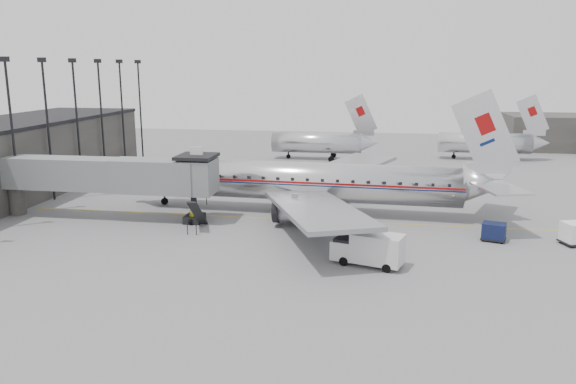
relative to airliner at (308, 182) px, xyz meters
name	(u,v)px	position (x,y,z in m)	size (l,w,h in m)	color
ground	(286,238)	(-0.78, -8.96, -3.13)	(160.00, 160.00, 0.00)	slate
apron_line	(327,221)	(2.22, -2.96, -3.12)	(0.15, 60.00, 0.01)	gold
jet_bridge	(119,176)	(-17.45, -5.30, 1.05)	(21.00, 6.20, 7.10)	slate
floodlight_masts	(63,121)	(-28.28, 4.04, 5.24)	(0.90, 42.25, 15.25)	black
distant_aircraft_near	(318,142)	(-2.58, 33.04, -0.39)	(16.39, 3.20, 10.26)	silver
distant_aircraft_mid	(486,142)	(23.42, 37.04, -0.39)	(16.39, 3.20, 10.26)	silver
airliner	(308,182)	(0.00, 0.00, 0.00)	(39.31, 36.38, 12.43)	silver
service_van	(368,248)	(6.33, -14.57, -1.84)	(5.56, 3.46, 2.45)	silver
baggage_cart_navy	(494,231)	(16.60, -6.96, -2.31)	(2.29, 1.99, 1.53)	#0E1539
ramp_worker	(192,215)	(-10.06, -5.96, -2.32)	(0.59, 0.39, 1.61)	#B7BD16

